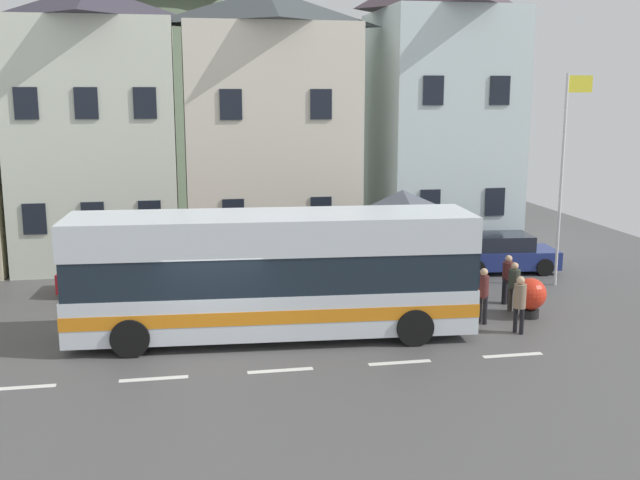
% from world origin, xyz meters
% --- Properties ---
extents(ground_plane, '(40.00, 60.00, 0.07)m').
position_xyz_m(ground_plane, '(0.00, -0.00, -0.03)').
color(ground_plane, '#4E4D4C').
extents(townhouse_02, '(5.98, 6.67, 10.59)m').
position_xyz_m(townhouse_02, '(-3.87, 12.30, 5.29)').
color(townhouse_02, silver).
rests_on(townhouse_02, ground_plane).
extents(townhouse_03, '(6.59, 5.36, 10.54)m').
position_xyz_m(townhouse_03, '(2.79, 11.65, 5.27)').
color(townhouse_03, silver).
rests_on(townhouse_03, ground_plane).
extents(townhouse_04, '(5.31, 6.23, 11.95)m').
position_xyz_m(townhouse_04, '(10.06, 12.08, 5.98)').
color(townhouse_04, silver).
rests_on(townhouse_04, ground_plane).
extents(hilltop_castle, '(35.70, 35.70, 21.99)m').
position_xyz_m(hilltop_castle, '(-1.52, 35.56, 8.62)').
color(hilltop_castle, '#54634C').
rests_on(hilltop_castle, ground_plane).
extents(transit_bus, '(11.03, 3.19, 3.41)m').
position_xyz_m(transit_bus, '(1.65, 1.12, 1.72)').
color(transit_bus, silver).
rests_on(transit_bus, ground_plane).
extents(bus_shelter, '(3.60, 3.60, 3.51)m').
position_xyz_m(bus_shelter, '(6.32, 4.64, 2.93)').
color(bus_shelter, '#473D33').
rests_on(bus_shelter, ground_plane).
extents(parked_car_01, '(4.03, 2.22, 1.41)m').
position_xyz_m(parked_car_01, '(10.99, 7.24, 0.69)').
color(parked_car_01, navy).
rests_on(parked_car_01, ground_plane).
extents(parked_car_02, '(4.09, 2.10, 1.30)m').
position_xyz_m(parked_car_02, '(-2.83, 6.70, 0.64)').
color(parked_car_02, maroon).
rests_on(parked_car_02, ground_plane).
extents(parked_car_03, '(4.44, 2.25, 1.40)m').
position_xyz_m(parked_car_03, '(5.94, 6.87, 0.69)').
color(parked_car_03, silver).
rests_on(parked_car_03, ground_plane).
extents(pedestrian_00, '(0.38, 0.36, 1.57)m').
position_xyz_m(pedestrian_00, '(9.35, 3.03, 0.85)').
color(pedestrian_00, black).
rests_on(pedestrian_00, ground_plane).
extents(pedestrian_01, '(0.35, 0.35, 1.54)m').
position_xyz_m(pedestrian_01, '(9.16, 2.17, 0.86)').
color(pedestrian_01, '#38332D').
rests_on(pedestrian_01, ground_plane).
extents(pedestrian_02, '(0.31, 0.31, 1.65)m').
position_xyz_m(pedestrian_02, '(7.77, 1.21, 0.95)').
color(pedestrian_02, black).
rests_on(pedestrian_02, ground_plane).
extents(pedestrian_03, '(0.34, 0.34, 1.64)m').
position_xyz_m(pedestrian_03, '(8.41, 0.15, 0.98)').
color(pedestrian_03, black).
rests_on(pedestrian_03, ground_plane).
extents(public_bench, '(1.52, 0.48, 0.87)m').
position_xyz_m(public_bench, '(7.39, 6.68, 0.47)').
color(public_bench, brown).
rests_on(public_bench, ground_plane).
extents(flagpole, '(0.95, 0.10, 7.22)m').
position_xyz_m(flagpole, '(12.07, 4.94, 4.18)').
color(flagpole, silver).
rests_on(flagpole, ground_plane).
extents(harbour_buoy, '(0.95, 0.95, 1.20)m').
position_xyz_m(harbour_buoy, '(9.39, 1.51, 0.67)').
color(harbour_buoy, black).
rests_on(harbour_buoy, ground_plane).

